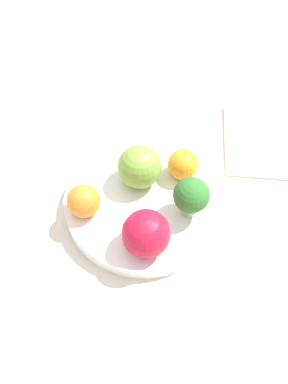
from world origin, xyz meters
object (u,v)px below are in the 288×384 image
object	(u,v)px
orange_front	(84,201)
napkin	(259,141)
bowl	(144,201)
apple_green	(146,234)
apple_red	(140,167)
orange_back	(183,165)
broccoli	(191,196)

from	to	relation	value
orange_front	napkin	bearing A→B (deg)	-119.80
bowl	apple_green	size ratio (longest dim) A/B	3.69
apple_red	orange_back	bearing A→B (deg)	-138.90
broccoli	apple_green	bearing A→B (deg)	72.42
orange_front	napkin	world-z (taller)	orange_front
bowl	apple_red	distance (m)	0.05
orange_front	napkin	distance (m)	0.32
bowl	broccoli	size ratio (longest dim) A/B	3.57
apple_green	napkin	bearing A→B (deg)	-101.59
apple_red	apple_green	world-z (taller)	apple_red
bowl	orange_back	distance (m)	0.08
bowl	apple_green	distance (m)	0.09
bowl	apple_red	bearing A→B (deg)	-46.99
bowl	orange_back	bearing A→B (deg)	-113.97
apple_green	orange_back	world-z (taller)	apple_green
broccoli	apple_green	distance (m)	0.08
apple_red	orange_back	distance (m)	0.06
bowl	orange_front	world-z (taller)	orange_front
apple_red	bowl	bearing A→B (deg)	133.01
bowl	apple_red	size ratio (longest dim) A/B	3.62
bowl	napkin	xyz separation A→B (m)	(-0.10, -0.21, -0.01)
apple_red	orange_front	size ratio (longest dim) A/B	1.37
napkin	apple_red	bearing A→B (deg)	57.85
broccoli	apple_red	world-z (taller)	same
bowl	apple_red	world-z (taller)	apple_red
apple_green	bowl	bearing A→B (deg)	-57.10
apple_red	napkin	world-z (taller)	apple_red
bowl	apple_red	xyz separation A→B (m)	(0.02, -0.02, 0.04)
apple_red	napkin	bearing A→B (deg)	-122.15
broccoli	apple_red	xyz separation A→B (m)	(0.09, -0.01, -0.01)
orange_front	orange_back	xyz separation A→B (m)	(-0.08, -0.12, -0.00)
apple_red	orange_front	distance (m)	0.09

